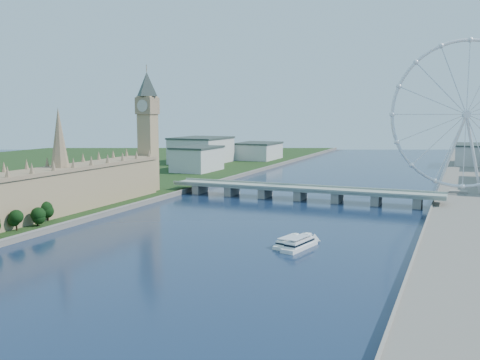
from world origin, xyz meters
The scene contains 8 objects.
ground centered at (0.00, 0.00, 0.00)m, with size 2000.00×2000.00×0.00m, color #1B2D4C.
parliament_range centered at (-128.00, 170.00, 18.48)m, with size 24.00×200.00×70.00m.
big_ben centered at (-128.00, 278.00, 66.57)m, with size 20.02×20.02×110.00m.
westminster_bridge centered at (0.00, 300.00, 6.63)m, with size 220.00×22.00×9.50m.
london_eye centered at (119.98, 355.08, 67.52)m, with size 113.60×39.12×124.30m.
city_skyline centered at (39.22, 560.08, 16.96)m, with size 505.00×280.00×32.00m.
tour_boat_near centered at (36.95, 152.32, 0.00)m, with size 6.43×25.39×5.57m, color white, non-canonical shape.
tour_boat_far centered at (43.76, 149.47, 0.00)m, with size 7.71×30.14×6.66m, color silver, non-canonical shape.
Camera 1 is at (119.14, -109.90, 69.83)m, focal length 40.00 mm.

